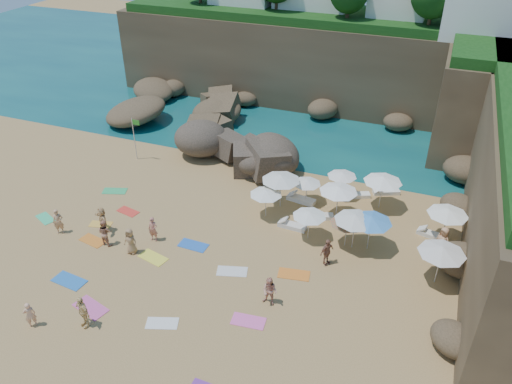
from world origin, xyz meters
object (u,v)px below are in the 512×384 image
(parasol_0, at_px, (342,174))
(parasol_1, at_px, (281,178))
(rock_outcrop, at_px, (233,165))
(flag_pole, at_px, (135,134))
(parasol_2, at_px, (307,182))
(person_stand_6, at_px, (30,315))
(person_stand_4, at_px, (443,241))
(person_stand_2, at_px, (286,155))
(person_stand_1, at_px, (105,232))
(person_stand_3, at_px, (327,252))
(person_stand_0, at_px, (58,222))
(person_stand_5, at_px, (232,141))
(lounger_0, at_px, (358,195))

(parasol_0, relative_size, parasol_1, 0.78)
(rock_outcrop, distance_m, flag_pole, 8.08)
(parasol_2, height_order, person_stand_6, parasol_2)
(person_stand_4, bearing_deg, parasol_2, -159.90)
(parasol_1, relative_size, person_stand_2, 1.46)
(person_stand_1, xyz_separation_m, person_stand_6, (0.47, -6.99, -0.12))
(parasol_0, height_order, person_stand_2, parasol_0)
(person_stand_3, xyz_separation_m, person_stand_4, (6.23, 3.39, 0.08))
(person_stand_3, bearing_deg, person_stand_6, 159.79)
(person_stand_0, bearing_deg, parasol_2, 1.30)
(parasol_0, xyz_separation_m, parasol_2, (-2.06, -1.69, -0.09))
(person_stand_1, bearing_deg, person_stand_5, -91.45)
(person_stand_1, height_order, person_stand_3, person_stand_1)
(person_stand_0, distance_m, person_stand_4, 23.81)
(rock_outcrop, height_order, flag_pole, flag_pole)
(rock_outcrop, relative_size, person_stand_0, 4.24)
(rock_outcrop, distance_m, person_stand_2, 4.33)
(lounger_0, bearing_deg, person_stand_3, -115.27)
(parasol_2, xyz_separation_m, person_stand_5, (-8.02, 5.63, -0.92))
(parasol_1, height_order, person_stand_2, parasol_1)
(rock_outcrop, relative_size, flag_pole, 2.08)
(lounger_0, xyz_separation_m, person_stand_3, (-0.31, -7.94, 0.74))
(person_stand_4, height_order, person_stand_5, person_stand_4)
(lounger_0, bearing_deg, person_stand_0, -169.89)
(parasol_0, relative_size, person_stand_4, 1.09)
(person_stand_2, height_order, person_stand_3, person_stand_2)
(parasol_2, relative_size, lounger_0, 1.12)
(person_stand_0, bearing_deg, rock_outcrop, 28.75)
(person_stand_2, xyz_separation_m, person_stand_5, (-5.07, 1.08, -0.12))
(person_stand_3, relative_size, person_stand_6, 1.14)
(parasol_2, distance_m, person_stand_5, 9.84)
(person_stand_0, xyz_separation_m, person_stand_5, (5.70, 14.69, -0.09))
(person_stand_5, bearing_deg, person_stand_4, -54.91)
(parasol_2, height_order, person_stand_1, parasol_2)
(parasol_2, bearing_deg, person_stand_2, 123.00)
(person_stand_1, bearing_deg, rock_outcrop, -98.09)
(person_stand_5, bearing_deg, parasol_1, -75.57)
(rock_outcrop, relative_size, person_stand_2, 4.09)
(flag_pole, distance_m, person_stand_4, 23.99)
(person_stand_5, bearing_deg, person_stand_2, -41.61)
(parasol_1, xyz_separation_m, person_stand_1, (-8.74, -7.89, -1.40))
(parasol_2, height_order, person_stand_3, parasol_2)
(person_stand_6, bearing_deg, lounger_0, -174.59)
(rock_outcrop, relative_size, lounger_0, 4.24)
(parasol_1, relative_size, person_stand_6, 1.73)
(person_stand_2, bearing_deg, lounger_0, 175.55)
(flag_pole, bearing_deg, person_stand_3, -22.44)
(lounger_0, relative_size, person_stand_1, 0.99)
(parasol_2, distance_m, person_stand_3, 6.66)
(lounger_0, height_order, person_stand_4, person_stand_4)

